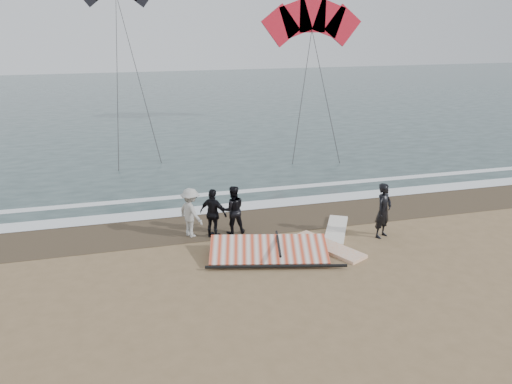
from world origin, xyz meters
TOP-DOWN VIEW (x-y plane):
  - ground at (0.00, 0.00)m, footprint 120.00×120.00m
  - sea at (0.00, 33.00)m, footprint 120.00×54.00m
  - wet_sand at (0.00, 4.50)m, footprint 120.00×2.80m
  - foam_near at (0.00, 5.90)m, footprint 120.00×0.90m
  - foam_far at (0.00, 7.60)m, footprint 120.00×0.45m
  - man_main at (2.97, 2.02)m, footprint 0.81×0.72m
  - board_white at (0.91, 1.64)m, footprint 1.79×2.58m
  - board_cream at (1.69, 2.80)m, footprint 1.70×2.43m
  - trio_cluster at (-2.52, 3.57)m, footprint 2.34×1.40m
  - sail_rig at (-1.18, 1.58)m, footprint 4.02×2.46m
  - kite_red at (7.19, 20.21)m, footprint 7.64×4.95m

SIDE VIEW (x-z plane):
  - ground at x=0.00m, z-range 0.00..0.00m
  - wet_sand at x=0.00m, z-range 0.00..0.01m
  - sea at x=0.00m, z-range 0.00..0.02m
  - foam_near at x=0.00m, z-range 0.02..0.03m
  - foam_far at x=0.00m, z-range 0.02..0.03m
  - board_cream at x=1.69m, z-range 0.00..0.10m
  - board_white at x=0.91m, z-range 0.00..0.10m
  - sail_rig at x=-1.18m, z-range -0.05..0.44m
  - trio_cluster at x=-2.52m, z-range -0.01..1.68m
  - man_main at x=2.97m, z-range 0.00..1.85m
  - kite_red at x=7.19m, z-range 0.50..12.45m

